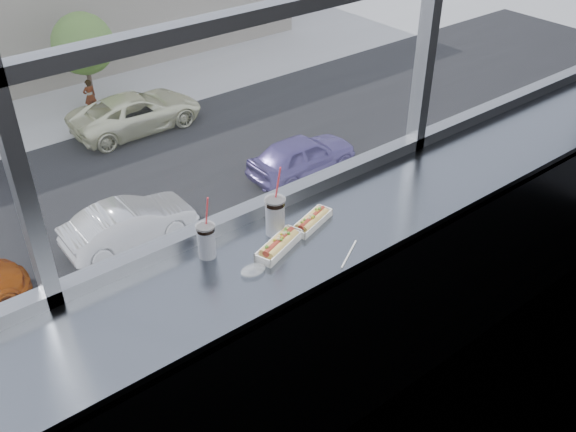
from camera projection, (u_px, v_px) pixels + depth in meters
wall_back_lower at (267, 300)px, 3.25m from camera, size 6.00×0.00×6.00m
counter at (303, 244)px, 2.78m from camera, size 6.00×0.55×0.06m
counter_fascia at (337, 362)px, 2.90m from camera, size 6.00×0.04×1.04m
hotdog_tray_left at (279, 244)px, 2.68m from camera, size 0.27×0.16×0.06m
hotdog_tray_right at (312, 220)px, 2.83m from camera, size 0.24×0.14×0.06m
soda_cup_left at (206, 239)px, 2.61m from camera, size 0.08×0.08×0.29m
soda_cup_right at (275, 214)px, 2.74m from camera, size 0.09×0.09×0.34m
loose_straw at (349, 254)px, 2.66m from camera, size 0.17×0.10×0.01m
wrapper at (253, 270)px, 2.56m from camera, size 0.10×0.07×0.03m
car_near_d at (128, 217)px, 22.41m from camera, size 2.67×6.25×2.07m
car_far_c at (135, 106)px, 29.80m from camera, size 2.91×6.90×2.29m
car_near_e at (302, 149)px, 26.42m from camera, size 2.82×6.65×2.21m
pedestrian_d at (89, 93)px, 31.39m from camera, size 0.92×0.69×2.07m
tree_right at (83, 44)px, 31.04m from camera, size 3.01×3.01×4.70m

